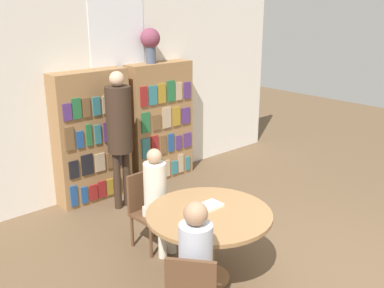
{
  "coord_description": "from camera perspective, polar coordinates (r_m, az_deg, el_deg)",
  "views": [
    {
      "loc": [
        -3.56,
        -1.91,
        2.74
      ],
      "look_at": [
        -0.05,
        2.0,
        1.05
      ],
      "focal_mm": 42.0,
      "sensor_mm": 36.0,
      "label": 1
    }
  ],
  "objects": [
    {
      "name": "open_book_on_table",
      "position": [
        4.56,
        2.27,
        -7.83
      ],
      "size": [
        0.24,
        0.18,
        0.03
      ],
      "color": "silver",
      "rests_on": "reading_table"
    },
    {
      "name": "bookshelf_left",
      "position": [
        6.4,
        -12.56,
        0.86
      ],
      "size": [
        1.08,
        0.34,
        1.84
      ],
      "color": "olive",
      "rests_on": "ground_plane"
    },
    {
      "name": "seated_reader_right",
      "position": [
        3.8,
        0.56,
        -14.44
      ],
      "size": [
        0.42,
        0.42,
        1.24
      ],
      "rotation": [
        0.0,
        0.0,
        -0.9
      ],
      "color": "#B2B7C6",
      "rests_on": "ground_plane"
    },
    {
      "name": "wall_back",
      "position": [
        6.72,
        -9.27,
        7.04
      ],
      "size": [
        6.4,
        0.07,
        3.0
      ],
      "color": "silver",
      "rests_on": "ground_plane"
    },
    {
      "name": "bookshelf_right",
      "position": [
        7.03,
        -4.06,
        2.8
      ],
      "size": [
        1.08,
        0.34,
        1.84
      ],
      "color": "olive",
      "rests_on": "ground_plane"
    },
    {
      "name": "flower_vase",
      "position": [
        6.73,
        -5.32,
        12.86
      ],
      "size": [
        0.29,
        0.29,
        0.51
      ],
      "color": "#475166",
      "rests_on": "bookshelf_right"
    },
    {
      "name": "librarian_standing",
      "position": [
        5.97,
        -9.24,
        2.4
      ],
      "size": [
        0.34,
        0.61,
        1.88
      ],
      "color": "#332319",
      "rests_on": "ground_plane"
    },
    {
      "name": "reading_table",
      "position": [
        4.51,
        2.16,
        -10.01
      ],
      "size": [
        1.25,
        1.25,
        0.75
      ],
      "color": "olive",
      "rests_on": "ground_plane"
    },
    {
      "name": "seated_reader_left",
      "position": [
        5.0,
        -4.37,
        -6.54
      ],
      "size": [
        0.27,
        0.37,
        1.21
      ],
      "rotation": [
        0.0,
        0.0,
        -3.1
      ],
      "color": "beige",
      "rests_on": "ground_plane"
    },
    {
      "name": "chair_left_side",
      "position": [
        5.21,
        -5.62,
        -7.87
      ],
      "size": [
        0.42,
        0.42,
        0.88
      ],
      "rotation": [
        0.0,
        0.0,
        -3.1
      ],
      "color": "brown",
      "rests_on": "ground_plane"
    }
  ]
}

